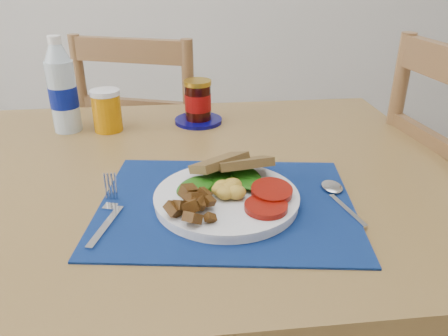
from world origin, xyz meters
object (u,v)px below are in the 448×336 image
breakfast_plate (224,195)px  water_bottle (63,91)px  jam_on_saucer (198,104)px  juice_glass (107,112)px  chair_far (151,136)px

breakfast_plate → water_bottle: (-0.35, 0.42, 0.08)m
water_bottle → jam_on_saucer: water_bottle is taller
water_bottle → breakfast_plate: bearing=-50.0°
breakfast_plate → juice_glass: size_ratio=2.56×
water_bottle → chair_far: bearing=64.2°
chair_far → juice_glass: size_ratio=11.46×
chair_far → juice_glass: 0.46m
breakfast_plate → jam_on_saucer: bearing=68.7°
juice_glass → water_bottle: bearing=173.1°
juice_glass → jam_on_saucer: bearing=8.3°
chair_far → juice_glass: bearing=98.2°
breakfast_plate → jam_on_saucer: (-0.02, 0.44, 0.03)m
water_bottle → jam_on_saucer: bearing=3.7°
chair_far → juice_glass: (-0.08, -0.39, 0.22)m
chair_far → water_bottle: 0.50m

